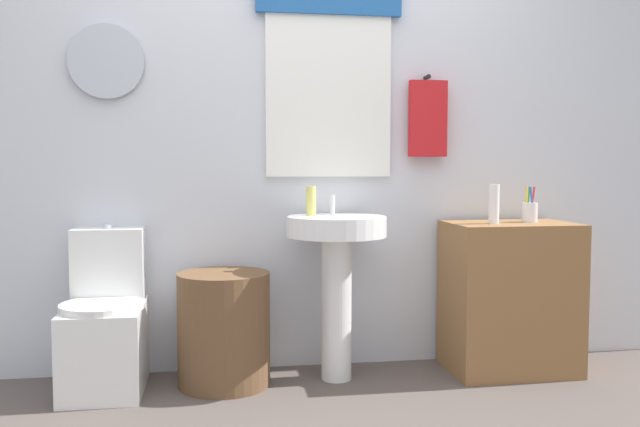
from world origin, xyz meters
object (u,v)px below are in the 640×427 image
laundry_hamper (224,329)px  wooden_cabinet (509,297)px  lotion_bottle (494,204)px  soap_bottle (311,201)px  toilet (106,328)px  pedestal_sink (337,259)px  toothbrush_cup (530,212)px

laundry_hamper → wooden_cabinet: size_ratio=0.71×
laundry_hamper → wooden_cabinet: bearing=0.0°
laundry_hamper → lotion_bottle: 1.48m
wooden_cabinet → soap_bottle: (-1.03, 0.05, 0.50)m
laundry_hamper → soap_bottle: bearing=6.6°
wooden_cabinet → laundry_hamper: bearing=180.0°
laundry_hamper → soap_bottle: size_ratio=3.74×
toilet → lotion_bottle: 2.00m
toilet → wooden_cabinet: size_ratio=1.00×
toilet → soap_bottle: soap_bottle is taller
pedestal_sink → toothbrush_cup: (1.02, 0.02, 0.22)m
lotion_bottle → toothbrush_cup: 0.23m
lotion_bottle → pedestal_sink: bearing=177.1°
soap_bottle → lotion_bottle: (0.92, -0.09, -0.02)m
toilet → pedestal_sink: pedestal_sink is taller
lotion_bottle → toilet: bearing=177.8°
laundry_hamper → wooden_cabinet: 1.47m
pedestal_sink → soap_bottle: soap_bottle is taller
lotion_bottle → soap_bottle: bearing=174.4°
toilet → lotion_bottle: (1.91, -0.07, 0.58)m
pedestal_sink → soap_bottle: (-0.12, 0.05, 0.29)m
lotion_bottle → toothbrush_cup: (0.22, 0.06, -0.04)m
lotion_bottle → toothbrush_cup: bearing=15.2°
pedestal_sink → toothbrush_cup: toothbrush_cup is taller
wooden_cabinet → soap_bottle: soap_bottle is taller
toothbrush_cup → wooden_cabinet: bearing=-169.7°
laundry_hamper → pedestal_sink: 0.64m
pedestal_sink → toothbrush_cup: 1.05m
soap_bottle → wooden_cabinet: bearing=-2.8°
toilet → wooden_cabinet: toilet is taller
laundry_hamper → pedestal_sink: pedestal_sink is taller
toilet → toothbrush_cup: 2.20m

